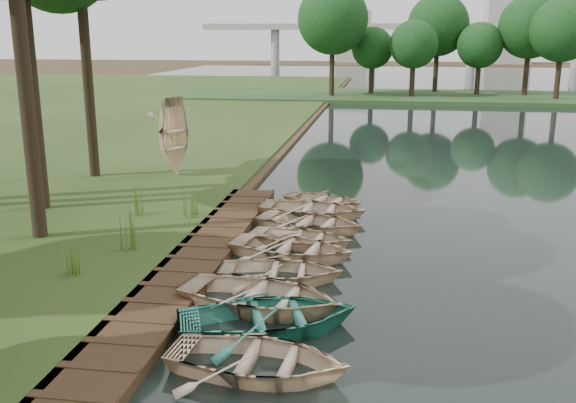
# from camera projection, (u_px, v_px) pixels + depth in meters

# --- Properties ---
(ground) EXTENTS (300.00, 300.00, 0.00)m
(ground) POSITION_uv_depth(u_px,v_px,m) (253.00, 271.00, 17.20)
(ground) COLOR #3D2F1D
(boardwalk) EXTENTS (1.60, 16.00, 0.30)m
(boardwalk) POSITION_uv_depth(u_px,v_px,m) (195.00, 263.00, 17.39)
(boardwalk) COLOR #372515
(boardwalk) RESTS_ON ground
(peninsula) EXTENTS (50.00, 14.00, 0.45)m
(peninsula) POSITION_uv_depth(u_px,v_px,m) (433.00, 97.00, 63.83)
(peninsula) COLOR #27471F
(peninsula) RESTS_ON ground
(far_trees) EXTENTS (45.60, 5.60, 8.80)m
(far_trees) POSITION_uv_depth(u_px,v_px,m) (402.00, 33.00, 62.77)
(far_trees) COLOR black
(far_trees) RESTS_ON peninsula
(bridge) EXTENTS (95.90, 4.00, 8.60)m
(bridge) POSITION_uv_depth(u_px,v_px,m) (434.00, 31.00, 128.49)
(bridge) COLOR #A5A5A0
(bridge) RESTS_ON ground
(building_a) EXTENTS (10.00, 8.00, 18.00)m
(building_a) POSITION_uv_depth(u_px,v_px,m) (508.00, 23.00, 144.58)
(building_a) COLOR #A5A5A0
(building_a) RESTS_ON ground
(building_b) EXTENTS (8.00, 8.00, 12.00)m
(building_b) POSITION_uv_depth(u_px,v_px,m) (354.00, 37.00, 155.21)
(building_b) COLOR #A5A5A0
(building_b) RESTS_ON ground
(rowboat_0) EXTENTS (3.66, 2.77, 0.72)m
(rowboat_0) POSITION_uv_depth(u_px,v_px,m) (258.00, 356.00, 11.81)
(rowboat_0) COLOR beige
(rowboat_0) RESTS_ON water
(rowboat_1) EXTENTS (4.53, 3.86, 0.80)m
(rowboat_1) POSITION_uv_depth(u_px,v_px,m) (269.00, 314.00, 13.51)
(rowboat_1) COLOR teal
(rowboat_1) RESTS_ON water
(rowboat_2) EXTENTS (4.35, 3.49, 0.80)m
(rowboat_2) POSITION_uv_depth(u_px,v_px,m) (261.00, 293.00, 14.61)
(rowboat_2) COLOR beige
(rowboat_2) RESTS_ON water
(rowboat_3) EXTENTS (3.29, 2.43, 0.66)m
(rowboat_3) POSITION_uv_depth(u_px,v_px,m) (281.00, 268.00, 16.33)
(rowboat_3) COLOR beige
(rowboat_3) RESTS_ON water
(rowboat_4) EXTENTS (4.01, 3.22, 0.74)m
(rowboat_4) POSITION_uv_depth(u_px,v_px,m) (292.00, 245.00, 18.02)
(rowboat_4) COLOR beige
(rowboat_4) RESTS_ON water
(rowboat_5) EXTENTS (3.47, 2.73, 0.65)m
(rowboat_5) POSITION_uv_depth(u_px,v_px,m) (301.00, 235.00, 19.06)
(rowboat_5) COLOR beige
(rowboat_5) RESTS_ON water
(rowboat_6) EXTENTS (4.04, 3.32, 0.73)m
(rowboat_6) POSITION_uv_depth(u_px,v_px,m) (310.00, 220.00, 20.54)
(rowboat_6) COLOR beige
(rowboat_6) RESTS_ON water
(rowboat_7) EXTENTS (3.98, 3.04, 0.77)m
(rowboat_7) POSITION_uv_depth(u_px,v_px,m) (313.00, 207.00, 22.02)
(rowboat_7) COLOR beige
(rowboat_7) RESTS_ON water
(rowboat_8) EXTENTS (3.52, 3.00, 0.62)m
(rowboat_8) POSITION_uv_depth(u_px,v_px,m) (324.00, 198.00, 23.56)
(rowboat_8) COLOR beige
(rowboat_8) RESTS_ON water
(stored_rowboat) EXTENTS (4.05, 3.62, 0.69)m
(stored_rowboat) POSITION_uv_depth(u_px,v_px,m) (176.00, 167.00, 27.64)
(stored_rowboat) COLOR beige
(stored_rowboat) RESTS_ON bank
(reeds_0) EXTENTS (0.60, 0.60, 0.90)m
(reeds_0) POSITION_uv_depth(u_px,v_px,m) (69.00, 259.00, 15.93)
(reeds_0) COLOR #3F661E
(reeds_0) RESTS_ON bank
(reeds_1) EXTENTS (0.60, 0.60, 1.15)m
(reeds_1) POSITION_uv_depth(u_px,v_px,m) (127.00, 230.00, 17.92)
(reeds_1) COLOR #3F661E
(reeds_1) RESTS_ON bank
(reeds_2) EXTENTS (0.60, 0.60, 1.11)m
(reeds_2) POSITION_uv_depth(u_px,v_px,m) (139.00, 199.00, 21.39)
(reeds_2) COLOR #3F661E
(reeds_2) RESTS_ON bank
(reeds_3) EXTENTS (0.60, 0.60, 0.99)m
(reeds_3) POSITION_uv_depth(u_px,v_px,m) (188.00, 201.00, 21.29)
(reeds_3) COLOR #3F661E
(reeds_3) RESTS_ON bank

